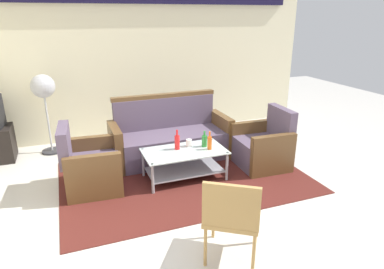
{
  "coord_description": "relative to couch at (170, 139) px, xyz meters",
  "views": [
    {
      "loc": [
        -1.28,
        -3.0,
        2.13
      ],
      "look_at": [
        0.2,
        0.87,
        0.65
      ],
      "focal_mm": 31.64,
      "sensor_mm": 36.0,
      "label": 1
    }
  ],
  "objects": [
    {
      "name": "cup",
      "position": [
        0.08,
        -0.61,
        0.14
      ],
      "size": [
        0.08,
        0.08,
        0.1
      ],
      "primitive_type": "cylinder",
      "color": "silver",
      "rests_on": "coffee_table"
    },
    {
      "name": "wicker_chair",
      "position": [
        -0.2,
        -2.43,
        0.18
      ],
      "size": [
        0.67,
        0.67,
        0.84
      ],
      "rotation": [
        0.0,
        0.0,
        -0.59
      ],
      "color": "#AD844C",
      "rests_on": "ground"
    },
    {
      "name": "armchair_left",
      "position": [
        -1.24,
        -0.57,
        -0.03
      ],
      "size": [
        0.75,
        0.81,
        0.85
      ],
      "rotation": [
        0.0,
        0.0,
        -1.64
      ],
      "color": "#5B4C60",
      "rests_on": "rug"
    },
    {
      "name": "coffee_table",
      "position": [
        -0.03,
        -0.74,
        -0.04
      ],
      "size": [
        1.1,
        0.6,
        0.4
      ],
      "color": "silver",
      "rests_on": "rug"
    },
    {
      "name": "bottle_green",
      "position": [
        0.28,
        -0.69,
        0.18
      ],
      "size": [
        0.07,
        0.07,
        0.22
      ],
      "color": "#2D8C38",
      "rests_on": "coffee_table"
    },
    {
      "name": "bottle_red",
      "position": [
        -0.1,
        -0.65,
        0.2
      ],
      "size": [
        0.07,
        0.07,
        0.27
      ],
      "color": "red",
      "rests_on": "coffee_table"
    },
    {
      "name": "bottle_orange",
      "position": [
        0.3,
        -0.81,
        0.19
      ],
      "size": [
        0.06,
        0.06,
        0.25
      ],
      "color": "#D85919",
      "rests_on": "coffee_table"
    },
    {
      "name": "ground_plane",
      "position": [
        -0.15,
        -1.68,
        -0.32
      ],
      "size": [
        14.0,
        14.0,
        0.0
      ],
      "primitive_type": "plane",
      "color": "beige"
    },
    {
      "name": "couch",
      "position": [
        0.0,
        0.0,
        0.0
      ],
      "size": [
        1.8,
        0.75,
        0.96
      ],
      "rotation": [
        0.0,
        0.0,
        3.15
      ],
      "color": "#5B4C60",
      "rests_on": "rug"
    },
    {
      "name": "wall_back",
      "position": [
        -0.15,
        1.38,
        1.16
      ],
      "size": [
        6.52,
        0.19,
        2.8
      ],
      "color": "beige",
      "rests_on": "ground"
    },
    {
      "name": "rug",
      "position": [
        -0.03,
        -0.71,
        -0.31
      ],
      "size": [
        3.25,
        2.2,
        0.01
      ],
      "primitive_type": "cube",
      "color": "#511E19",
      "rests_on": "ground"
    },
    {
      "name": "pedestal_fan",
      "position": [
        -1.74,
        0.92,
        0.7
      ],
      "size": [
        0.36,
        0.36,
        1.27
      ],
      "color": "#2D2D33",
      "rests_on": "ground"
    },
    {
      "name": "armchair_right",
      "position": [
        1.19,
        -0.75,
        -0.03
      ],
      "size": [
        0.73,
        0.78,
        0.85
      ],
      "rotation": [
        0.0,
        0.0,
        1.53
      ],
      "color": "#5B4C60",
      "rests_on": "rug"
    }
  ]
}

